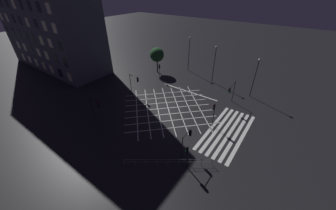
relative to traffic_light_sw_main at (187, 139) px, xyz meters
name	(u,v)px	position (x,y,z in m)	size (l,w,h in m)	color
ground_plane	(168,108)	(7.71, 8.33, -2.92)	(200.00, 200.00, 0.00)	black
road_markings	(198,118)	(8.10, 2.58, -2.91)	(18.66, 22.74, 0.01)	silver
office_building	(43,5)	(7.70, 43.65, 11.64)	(10.06, 29.98, 29.12)	#4C515B
traffic_light_sw_main	(187,139)	(0.00, 0.00, 0.00)	(2.08, 0.36, 4.00)	black
traffic_light_sw_cross	(187,153)	(-1.48, -0.94, -0.44)	(0.36, 0.39, 3.46)	black
traffic_light_se_main	(232,90)	(14.98, -0.09, 0.17)	(3.18, 0.36, 4.16)	black
traffic_light_median_north	(135,81)	(7.79, 16.27, 0.17)	(0.36, 2.37, 4.20)	black
traffic_light_nw_cross	(96,105)	(-1.61, 15.53, -0.12)	(0.36, 2.28, 3.82)	black
traffic_light_median_south	(214,110)	(7.67, -0.07, -0.05)	(0.36, 0.39, 4.01)	black
traffic_light_ne_cross	(159,69)	(16.23, 16.83, -0.25)	(0.36, 0.39, 3.73)	black
street_lamp_east	(256,72)	(20.51, -2.33, 2.15)	(0.44, 0.44, 7.63)	black
street_lamp_west	(189,48)	(24.86, 14.31, 2.87)	(0.50, 0.50, 8.29)	black
street_lamp_far	(215,58)	(22.23, 6.53, 2.52)	(0.47, 0.47, 8.06)	black
street_tree_near	(157,55)	(19.41, 19.98, 1.51)	(3.36, 3.36, 6.12)	#38281C
pedestrian_railing	(168,161)	(-2.53, 0.99, -2.25)	(6.30, 8.77, 1.05)	gray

